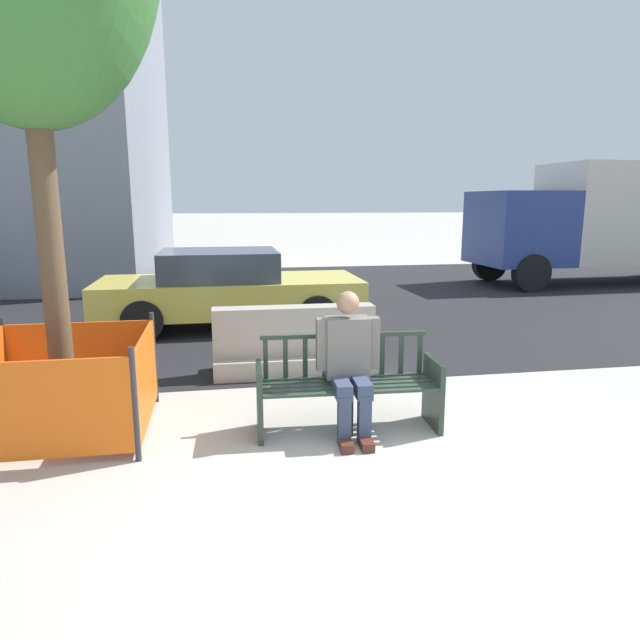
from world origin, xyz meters
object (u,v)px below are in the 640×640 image
jersey_barrier_centre (294,346)px  construction_fence (64,383)px  street_bench (348,389)px  car_taxi_near (228,289)px  seated_person (349,360)px  delivery_truck (612,218)px

jersey_barrier_centre → construction_fence: 2.79m
street_bench → construction_fence: bearing=171.8°
car_taxi_near → construction_fence: bearing=-109.6°
seated_person → delivery_truck: 12.36m
jersey_barrier_centre → seated_person: bearing=-82.9°
street_bench → jersey_barrier_centre: 1.92m
car_taxi_near → delivery_truck: size_ratio=0.64×
construction_fence → car_taxi_near: (1.57, 4.41, 0.16)m
construction_fence → jersey_barrier_centre: bearing=33.5°
street_bench → seated_person: 0.30m
street_bench → car_taxi_near: 4.89m
delivery_truck → seated_person: bearing=-136.3°
construction_fence → delivery_truck: (11.48, 8.09, 1.20)m
seated_person → car_taxi_near: (-1.00, 4.84, -0.04)m
street_bench → car_taxi_near: size_ratio=0.39×
jersey_barrier_centre → construction_fence: size_ratio=1.34×
seated_person → delivery_truck: delivery_truck is taller
street_bench → delivery_truck: size_ratio=0.25×
street_bench → car_taxi_near: bearing=101.9°
street_bench → construction_fence: size_ratio=1.14×
street_bench → construction_fence: 2.61m
car_taxi_near → delivery_truck: (9.91, 3.68, 1.04)m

